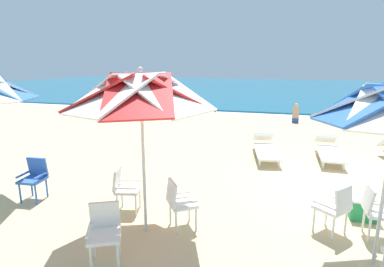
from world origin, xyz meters
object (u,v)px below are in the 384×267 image
Objects in this scene: plastic_chair_3 at (179,201)px; plastic_chair_5 at (105,229)px; cooler_box at (364,209)px; beachgoer_seated at (295,116)px; sun_lounger_1 at (329,151)px; sun_lounger_2 at (266,149)px; plastic_chair_1 at (335,207)px; beach_umbrella_1 at (141,93)px; plastic_chair_0 at (376,209)px; plastic_chair_6 at (34,176)px; plastic_chair_4 at (124,187)px.

plastic_chair_5 is (-0.71, -1.15, 0.00)m from plastic_chair_3.
cooler_box is 0.54× the size of beachgoer_seated.
beachgoer_seated is (-0.75, 5.96, 0.01)m from sun_lounger_1.
sun_lounger_1 is 0.97× the size of sun_lounger_2.
beach_umbrella_1 reaches higher than plastic_chair_1.
beachgoer_seated is (-0.88, 10.19, -0.20)m from plastic_chair_0.
beach_umbrella_1 is 3.15× the size of plastic_chair_6.
plastic_chair_0 is 0.32× the size of beach_umbrella_1.
sun_lounger_2 is at bearing 70.37° from beach_umbrella_1.
plastic_chair_4 is 4.87m from sun_lounger_2.
plastic_chair_4 is (-3.70, -0.23, 0.00)m from plastic_chair_1.
plastic_chair_4 and plastic_chair_5 have the same top height.
plastic_chair_3 is at bearing -13.93° from plastic_chair_4.
plastic_chair_6 is 6.44m from cooler_box.
plastic_chair_5 is 0.39× the size of sun_lounger_2.
plastic_chair_0 is 4.32m from plastic_chair_4.
beachgoer_seated is (-0.88, 9.57, 0.09)m from cooler_box.
plastic_chair_0 is 0.39× the size of sun_lounger_2.
plastic_chair_1 and plastic_chair_6 have the same top height.
beach_umbrella_1 is 5.45× the size of cooler_box.
sun_lounger_2 reaches higher than cooler_box.
plastic_chair_0 and plastic_chair_1 have the same top height.
plastic_chair_5 is 6.00m from sun_lounger_2.
beach_umbrella_1 reaches higher than plastic_chair_5.
plastic_chair_1 is at bearing -71.98° from sun_lounger_2.
plastic_chair_0 is 6.37m from plastic_chair_6.
plastic_chair_4 is 11.05m from beachgoer_seated.
plastic_chair_3 is (-2.51, -0.53, 0.00)m from plastic_chair_1.
plastic_chair_5 is at bearing -155.41° from plastic_chair_0.
plastic_chair_3 is at bearing 58.22° from plastic_chair_5.
plastic_chair_5 is (-3.83, -1.75, 0.00)m from plastic_chair_0.
sun_lounger_2 is at bearing 75.11° from plastic_chair_3.
beach_umbrella_1 is (-3.01, -0.79, 1.84)m from plastic_chair_1.
plastic_chair_4 is 1.52m from plastic_chair_5.
beachgoer_seated is (-0.26, 10.27, -0.20)m from plastic_chair_1.
plastic_chair_4 is at bearing 0.87° from plastic_chair_6.
plastic_chair_3 is 3.25m from plastic_chair_6.
plastic_chair_3 is 5.69m from sun_lounger_1.
plastic_chair_3 is 0.94× the size of beachgoer_seated.
plastic_chair_0 is at bearing 13.41° from beach_umbrella_1.
plastic_chair_3 is at bearing -104.89° from sun_lounger_2.
plastic_chair_0 is 1.00× the size of plastic_chair_4.
plastic_chair_4 and plastic_chair_6 have the same top height.
plastic_chair_1 is at bearing 2.61° from plastic_chair_6.
sun_lounger_1 is at bearing 55.55° from beach_umbrella_1.
plastic_chair_4 is 4.42m from cooler_box.
beachgoer_seated is at bearing 80.58° from sun_lounger_2.
plastic_chair_1 is at bearing -172.78° from plastic_chair_0.
plastic_chair_0 is 1.00× the size of plastic_chair_6.
plastic_chair_5 is at bearing -121.75° from sun_lounger_1.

